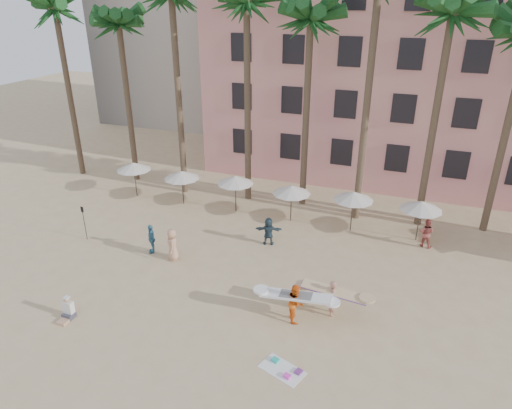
% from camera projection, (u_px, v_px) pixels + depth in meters
% --- Properties ---
extents(ground, '(120.00, 120.00, 0.00)m').
position_uv_depth(ground, '(232.00, 348.00, 19.58)').
color(ground, '#D1B789').
rests_on(ground, ground).
extents(pink_hotel, '(35.00, 14.00, 16.00)m').
position_uv_depth(pink_hotel, '(438.00, 74.00, 36.17)').
color(pink_hotel, '#F7A596').
rests_on(pink_hotel, ground).
extents(palm_row, '(44.40, 5.40, 16.30)m').
position_uv_depth(palm_row, '(334.00, 9.00, 26.73)').
color(palm_row, brown).
rests_on(palm_row, ground).
extents(umbrella_row, '(22.50, 2.70, 2.73)m').
position_uv_depth(umbrella_row, '(263.00, 184.00, 30.18)').
color(umbrella_row, '#332B23').
rests_on(umbrella_row, ground).
extents(beach_towel, '(2.03, 1.54, 0.14)m').
position_uv_depth(beach_towel, '(284.00, 369.00, 18.40)').
color(beach_towel, white).
rests_on(beach_towel, ground).
extents(carrier_yellow, '(3.04, 0.77, 1.83)m').
position_uv_depth(carrier_yellow, '(334.00, 296.00, 21.21)').
color(carrier_yellow, tan).
rests_on(carrier_yellow, ground).
extents(carrier_white, '(3.33, 1.12, 1.89)m').
position_uv_depth(carrier_white, '(296.00, 301.00, 20.88)').
color(carrier_white, orange).
rests_on(carrier_white, ground).
extents(beachgoers, '(15.92, 7.47, 1.91)m').
position_uv_depth(beachgoers, '(264.00, 236.00, 26.70)').
color(beachgoers, '#AB4C47').
rests_on(beachgoers, ground).
extents(paddle, '(0.18, 0.04, 2.23)m').
position_uv_depth(paddle, '(84.00, 219.00, 27.61)').
color(paddle, black).
rests_on(paddle, ground).
extents(seated_man, '(0.49, 0.86, 1.12)m').
position_uv_depth(seated_man, '(68.00, 311.00, 21.21)').
color(seated_man, '#3F3F4C').
rests_on(seated_man, ground).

